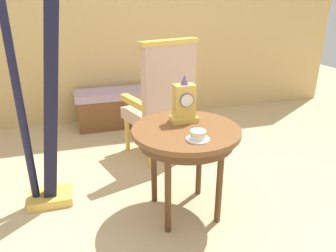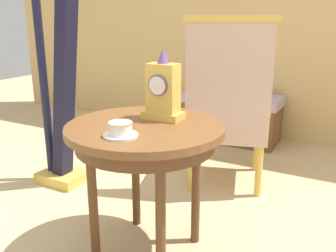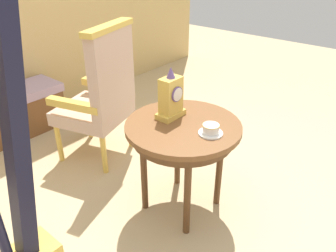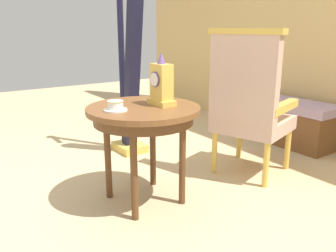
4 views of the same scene
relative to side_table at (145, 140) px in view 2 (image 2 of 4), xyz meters
The scene contains 6 objects.
side_table is the anchor object (origin of this frame).
teacup_left 0.23m from the side_table, 88.66° to the right, with size 0.15×0.15×0.06m.
mantel_clock 0.25m from the side_table, 77.62° to the left, with size 0.19×0.11×0.34m.
armchair 0.89m from the side_table, 84.50° to the left, with size 0.67×0.67×1.14m.
harp 1.01m from the side_table, 156.33° to the left, with size 0.40×0.24×1.73m.
window_bench 1.91m from the side_table, 97.06° to the left, with size 0.94×0.40×0.44m.
Camera 2 is at (0.96, -1.30, 1.13)m, focal length 39.89 mm.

